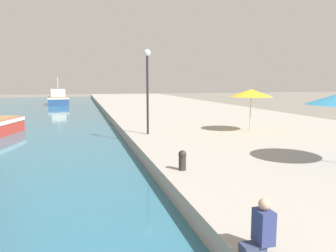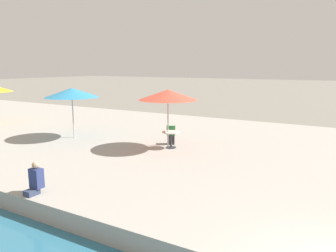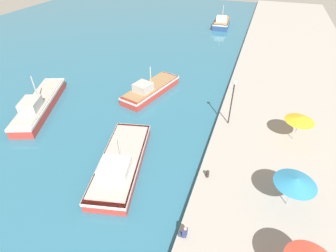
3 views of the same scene
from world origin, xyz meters
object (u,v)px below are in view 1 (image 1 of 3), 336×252
lamppost (147,77)px  fishing_boat_distant (58,99)px  mooring_bollard (182,160)px  person_at_quay (261,229)px  cafe_umbrella_striped (251,93)px

lamppost → fishing_boat_distant: bearing=101.0°
fishing_boat_distant → mooring_bollard: (6.28, -41.85, 0.08)m
person_at_quay → mooring_bollard: person_at_quay is taller
cafe_umbrella_striped → person_at_quay: cafe_umbrella_striped is taller
fishing_boat_distant → mooring_bollard: bearing=-85.2°
fishing_boat_distant → cafe_umbrella_striped: fishing_boat_distant is taller
fishing_boat_distant → cafe_umbrella_striped: size_ratio=2.92×
mooring_bollard → cafe_umbrella_striped: bearing=48.0°
mooring_bollard → lamppost: lamppost is taller
person_at_quay → lamppost: (0.69, 12.84, 2.68)m
mooring_bollard → lamppost: 8.06m
person_at_quay → lamppost: size_ratio=0.21×
cafe_umbrella_striped → lamppost: (-5.92, 0.54, 0.89)m
cafe_umbrella_striped → lamppost: size_ratio=0.54×
person_at_quay → lamppost: lamppost is taller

